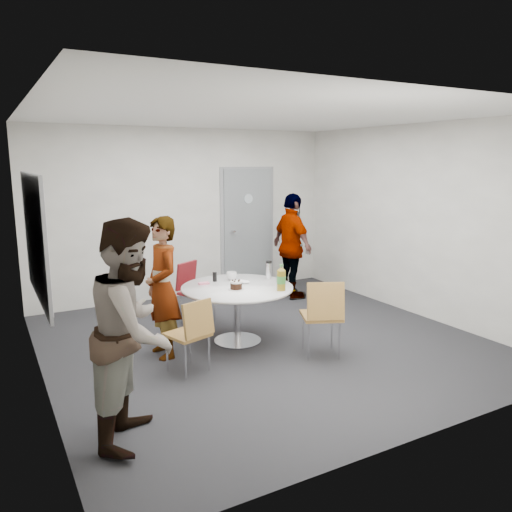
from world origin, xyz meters
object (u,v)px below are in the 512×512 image
whiteboard (35,238)px  person_left (133,331)px  door (247,229)px  table (240,294)px  chair_near_right (323,311)px  person_right (292,246)px  chair_far (193,286)px  chair_near_left (192,329)px  person_main (162,287)px

whiteboard → person_left: size_ratio=1.07×
door → table: (-1.35, -2.35, -0.42)m
whiteboard → chair_near_right: bearing=-19.0°
door → whiteboard: bearing=-147.3°
person_left → person_right: (3.34, 2.86, -0.04)m
table → chair_near_right: size_ratio=1.50×
chair_far → person_right: bearing=162.5°
chair_near_right → person_left: person_left is taller
table → chair_near_left: (-0.86, -0.59, -0.13)m
door → chair_near_left: door is taller
person_left → person_right: bearing=-17.8°
chair_near_left → chair_near_right: 1.47m
whiteboard → person_right: bearing=18.7°
table → chair_near_right: bearing=-56.8°
person_right → whiteboard: bearing=109.1°
chair_far → person_main: 1.25m
chair_near_right → person_right: person_right is taller
chair_near_left → chair_far: bearing=50.7°
person_left → door: bearing=-6.9°
table → person_left: size_ratio=0.76×
chair_near_left → chair_far: size_ratio=0.96×
table → chair_far: table is taller
whiteboard → person_left: bearing=-71.8°
chair_near_right → person_left: bearing=-141.5°
table → person_right: person_right is taller
whiteboard → table: 2.36m
whiteboard → chair_far: 2.39m
person_left → chair_near_left: bearing=-11.7°
chair_near_left → chair_far: (0.64, 1.59, 0.02)m
door → chair_far: (-1.57, -1.35, -0.52)m
chair_near_left → chair_near_right: (1.44, -0.30, 0.06)m
chair_near_right → person_right: size_ratio=0.53×
chair_near_left → whiteboard: bearing=136.5°
chair_near_left → chair_far: chair_far is taller
door → chair_far: size_ratio=2.54×
person_left → table: bearing=-17.2°
table → door: bearing=60.1°
chair_far → person_left: 2.92m
door → chair_near_left: size_ratio=2.65×
person_main → table: bearing=85.9°
table → person_left: 2.27m
chair_far → chair_near_right: bearing=83.9°
whiteboard → door: bearing=32.7°
door → person_main: bearing=-134.9°
chair_far → person_left: person_left is taller
person_left → person_right: 4.40m
whiteboard → person_right: size_ratio=1.13×
person_right → chair_near_right: bearing=155.4°
table → person_left: bearing=-138.7°
whiteboard → chair_far: whiteboard is taller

